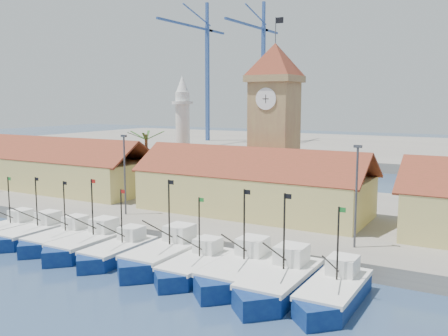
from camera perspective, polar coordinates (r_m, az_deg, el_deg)
The scene contains 21 objects.
ground at distance 42.01m, azimuth -9.31°, elevation -12.27°, with size 400.00×400.00×0.00m, color navy.
quay at distance 61.54m, azimuth 4.88°, elevation -5.02°, with size 140.00×32.00×1.50m, color gray.
terminal at distance 143.41m, azimuth 19.44°, elevation 1.94°, with size 240.00×80.00×2.00m, color gray.
boat_0 at distance 57.39m, azimuth -23.83°, elevation -6.66°, with size 3.25×8.91×6.74m.
boat_1 at distance 54.86m, azimuth -21.16°, elevation -7.14°, with size 3.34×9.16×6.93m.
boat_2 at distance 52.06m, azimuth -18.31°, elevation -7.81°, with size 3.29×9.00×6.81m.
boat_3 at distance 49.25m, azimuth -15.41°, elevation -8.51°, with size 3.55×9.73×7.37m.
boat_4 at distance 46.53m, azimuth -12.20°, elevation -9.45°, with size 3.25×8.89×6.73m.
boat_5 at distance 44.33m, azimuth -6.96°, elevation -10.03°, with size 3.81×10.44×7.90m.
boat_6 at distance 41.71m, azimuth -3.44°, elevation -11.30°, with size 3.28×8.98×6.80m.
boat_7 at distance 40.23m, azimuth 1.66°, elevation -11.87°, with size 3.75×10.27×7.77m.
boat_8 at distance 38.09m, azimuth 6.22°, elevation -13.03°, with size 3.82×10.47×7.92m.
boat_9 at distance 36.96m, azimuth 12.31°, elevation -13.94°, with size 3.51×9.62×7.28m.
hall_left at distance 76.91m, azimuth -18.64°, elevation -0.40°, with size 31.20×10.13×7.61m.
hall_center at distance 57.36m, azimuth 3.24°, elevation -2.65°, with size 27.04×10.13×7.61m.
clock_tower at distance 61.90m, azimuth 5.78°, elevation 5.52°, with size 5.80×5.80×22.70m.
minaret at distance 71.09m, azimuth -4.73°, elevation 4.00°, with size 3.00×3.00×16.30m.
palm_tree at distance 72.75m, azimuth -8.85°, elevation 1.27°, with size 5.60×5.03×8.39m.
lamp_posts at distance 49.75m, azimuth -0.32°, elevation -1.32°, with size 80.70×0.25×9.03m.
crane_blue_far at distance 154.36m, azimuth -2.27°, elevation 11.79°, with size 1.00×35.03×41.65m.
crane_blue_near at distance 152.16m, azimuth 4.25°, elevation 11.73°, with size 1.00×33.28×41.40m.
Camera 1 is at (25.01, -30.58, 14.27)m, focal length 40.00 mm.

